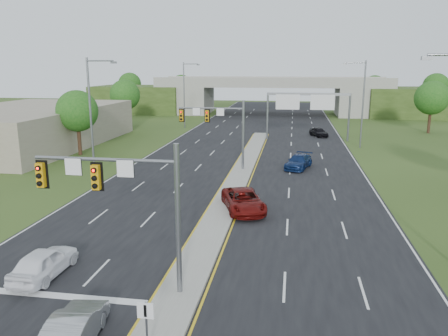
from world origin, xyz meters
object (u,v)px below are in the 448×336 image
car_silver (74,329)px  car_far_a (243,200)px  car_far_c (319,132)px  sign_gantry (307,103)px  keep_right_sign (146,320)px  signal_mast_near (127,194)px  overpass (272,98)px  car_far_b (299,162)px  signal_mast_far (220,123)px  car_white (44,262)px

car_silver → car_far_a: (4.39, 16.62, 0.07)m
car_far_a → car_far_c: bearing=60.4°
sign_gantry → car_silver: sign_gantry is taller
keep_right_sign → car_far_a: 16.95m
signal_mast_near → car_silver: size_ratio=1.67×
overpass → car_far_b: overpass is taller
car_silver → car_far_c: (11.60, 53.01, -0.01)m
keep_right_sign → overpass: bearing=90.0°
overpass → keep_right_sign: bearing=-90.0°
sign_gantry → car_silver: (-9.57, -49.21, -4.53)m
car_silver → car_far_b: size_ratio=0.88×
keep_right_sign → sign_gantry: 50.04m
signal_mast_near → signal_mast_far: (0.00, 25.00, 0.00)m
signal_mast_near → car_far_b: bearing=73.7°
keep_right_sign → car_silver: keep_right_sign is taller
overpass → car_white: bearing=-95.1°
sign_gantry → car_far_a: size_ratio=2.11×
keep_right_sign → overpass: overpass is taller
car_white → car_far_c: 50.54m
signal_mast_near → keep_right_sign: signal_mast_near is taller
signal_mast_far → sign_gantry: signal_mast_far is taller
sign_gantry → car_far_b: size_ratio=2.42×
signal_mast_far → overpass: size_ratio=0.09×
car_white → car_far_a: bearing=-125.2°
car_far_b → sign_gantry: bearing=102.8°
overpass → car_far_c: 32.59m
keep_right_sign → car_far_b: keep_right_sign is taller
signal_mast_near → overpass: 80.11m
car_white → car_far_a: size_ratio=0.78×
keep_right_sign → sign_gantry: bearing=82.3°
car_far_a → car_far_c: car_far_a is taller
signal_mast_far → car_far_b: size_ratio=1.46×
signal_mast_near → signal_mast_far: size_ratio=1.00×
keep_right_sign → car_far_a: bearing=84.9°
car_white → car_far_b: size_ratio=0.90×
signal_mast_near → car_far_c: bearing=77.3°
keep_right_sign → car_silver: size_ratio=0.52×
overpass → car_silver: size_ratio=19.06×
overpass → car_white: 79.65m
signal_mast_near → overpass: (2.26, 80.07, -1.17)m
sign_gantry → overpass: bearing=100.8°
car_white → car_far_b: 28.89m
overpass → car_far_b: (5.55, -53.29, -2.84)m
signal_mast_near → car_white: size_ratio=1.63×
car_white → sign_gantry: bearing=-106.0°
sign_gantry → car_far_b: 18.80m
sign_gantry → car_far_b: (-1.14, -18.21, -4.52)m
signal_mast_far → car_white: bearing=-101.2°
overpass → car_white: (-7.07, -79.29, -2.80)m
car_silver → car_far_a: size_ratio=0.77×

